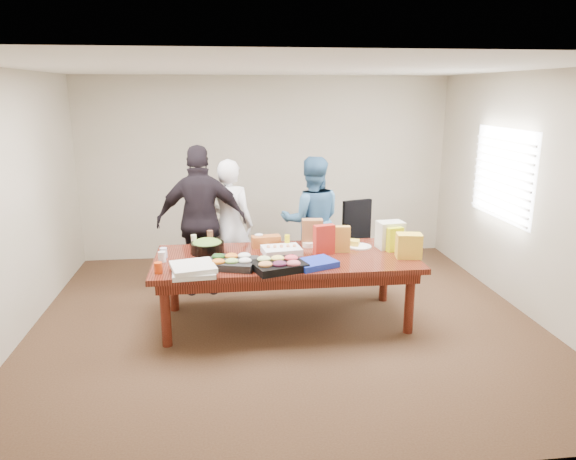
{
  "coord_description": "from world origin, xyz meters",
  "views": [
    {
      "loc": [
        -0.64,
        -5.41,
        2.48
      ],
      "look_at": [
        0.04,
        0.1,
        1.02
      ],
      "focal_mm": 33.01,
      "sensor_mm": 36.0,
      "label": 1
    }
  ],
  "objects": [
    {
      "name": "grocery_bag_white",
      "position": [
        1.21,
        0.18,
        0.9
      ],
      "size": [
        0.31,
        0.24,
        0.31
      ],
      "primitive_type": "cube",
      "rotation": [
        0.0,
        0.0,
        0.12
      ],
      "color": "silver",
      "rests_on": "conference_table"
    },
    {
      "name": "wall_back",
      "position": [
        0.0,
        2.5,
        1.35
      ],
      "size": [
        5.5,
        0.04,
        2.7
      ],
      "primitive_type": "cube",
      "color": "beige",
      "rests_on": "floor"
    },
    {
      "name": "floor",
      "position": [
        0.0,
        0.0,
        -0.01
      ],
      "size": [
        5.5,
        5.0,
        0.02
      ],
      "primitive_type": "cube",
      "color": "#47301E",
      "rests_on": "ground"
    },
    {
      "name": "wall_left",
      "position": [
        -2.75,
        0.0,
        1.35
      ],
      "size": [
        0.04,
        5.0,
        2.7
      ],
      "primitive_type": "cube",
      "color": "beige",
      "rests_on": "floor"
    },
    {
      "name": "plate_a",
      "position": [
        0.88,
        0.24,
        0.76
      ],
      "size": [
        0.34,
        0.34,
        0.02
      ],
      "primitive_type": "cylinder",
      "rotation": [
        0.0,
        0.0,
        0.33
      ],
      "color": "white",
      "rests_on": "conference_table"
    },
    {
      "name": "banana_bunch",
      "position": [
        0.77,
        0.31,
        0.79
      ],
      "size": [
        0.26,
        0.21,
        0.07
      ],
      "primitive_type": "cube",
      "rotation": [
        0.0,
        0.0,
        -0.4
      ],
      "color": "yellow",
      "rests_on": "conference_table"
    },
    {
      "name": "person_center",
      "position": [
        -0.58,
        1.13,
        0.84
      ],
      "size": [
        0.71,
        0.57,
        1.67
      ],
      "primitive_type": "imported",
      "rotation": [
        0.0,
        0.0,
        2.82
      ],
      "color": "white",
      "rests_on": "floor"
    },
    {
      "name": "fruit_tray",
      "position": [
        -0.12,
        -0.42,
        0.79
      ],
      "size": [
        0.6,
        0.53,
        0.08
      ],
      "primitive_type": "cube",
      "rotation": [
        0.0,
        0.0,
        0.31
      ],
      "color": "black",
      "rests_on": "conference_table"
    },
    {
      "name": "chip_bag_yellow",
      "position": [
        1.23,
        0.05,
        0.88
      ],
      "size": [
        0.19,
        0.12,
        0.27
      ],
      "primitive_type": "cube",
      "rotation": [
        0.0,
        0.0,
        0.28
      ],
      "color": "#D3E70C",
      "rests_on": "conference_table"
    },
    {
      "name": "office_chair",
      "position": [
        1.14,
        1.22,
        0.5
      ],
      "size": [
        0.64,
        0.64,
        1.01
      ],
      "primitive_type": "cube",
      "rotation": [
        0.0,
        0.0,
        0.29
      ],
      "color": "black",
      "rests_on": "floor"
    },
    {
      "name": "plate_b",
      "position": [
        0.47,
        0.52,
        0.76
      ],
      "size": [
        0.24,
        0.24,
        0.01
      ],
      "primitive_type": "cylinder",
      "rotation": [
        0.0,
        0.0,
        0.11
      ],
      "color": "white",
      "rests_on": "conference_table"
    },
    {
      "name": "pizza_box_upper",
      "position": [
        -0.96,
        -0.45,
        0.82
      ],
      "size": [
        0.49,
        0.49,
        0.05
      ],
      "primitive_type": "cube",
      "rotation": [
        0.0,
        0.0,
        0.23
      ],
      "color": "silver",
      "rests_on": "pizza_box_lower"
    },
    {
      "name": "clear_cup_a",
      "position": [
        -1.3,
        -0.03,
        0.8
      ],
      "size": [
        0.09,
        0.09,
        0.11
      ],
      "primitive_type": "cylinder",
      "rotation": [
        0.0,
        0.0,
        -0.2
      ],
      "color": "silver",
      "rests_on": "conference_table"
    },
    {
      "name": "veggie_tray",
      "position": [
        -0.58,
        -0.27,
        0.79
      ],
      "size": [
        0.57,
        0.5,
        0.07
      ],
      "primitive_type": "cube",
      "rotation": [
        0.0,
        0.0,
        -0.3
      ],
      "color": "black",
      "rests_on": "conference_table"
    },
    {
      "name": "ceiling",
      "position": [
        0.0,
        0.0,
        2.71
      ],
      "size": [
        5.5,
        5.0,
        0.02
      ],
      "primitive_type": "cube",
      "color": "white",
      "rests_on": "wall_back"
    },
    {
      "name": "window_panel",
      "position": [
        2.72,
        0.6,
        1.5
      ],
      "size": [
        0.03,
        1.4,
        1.1
      ],
      "primitive_type": "cube",
      "color": "white",
      "rests_on": "wall_right"
    },
    {
      "name": "wall_front",
      "position": [
        0.0,
        -2.5,
        1.35
      ],
      "size": [
        5.5,
        0.04,
        2.7
      ],
      "primitive_type": "cube",
      "color": "beige",
      "rests_on": "floor"
    },
    {
      "name": "chip_bag_blue",
      "position": [
        0.26,
        -0.37,
        0.78
      ],
      "size": [
        0.49,
        0.44,
        0.06
      ],
      "primitive_type": "cube",
      "rotation": [
        0.0,
        0.0,
        0.39
      ],
      "color": "#162BA3",
      "rests_on": "conference_table"
    },
    {
      "name": "mustard_bottle",
      "position": [
        0.05,
        0.28,
        0.83
      ],
      "size": [
        0.07,
        0.07,
        0.16
      ],
      "primitive_type": "cylinder",
      "rotation": [
        0.0,
        0.0,
        -0.3
      ],
      "color": "yellow",
      "rests_on": "conference_table"
    },
    {
      "name": "grocery_bag_yellow",
      "position": [
        1.3,
        -0.2,
        0.88
      ],
      "size": [
        0.29,
        0.22,
        0.26
      ],
      "primitive_type": "cube",
      "rotation": [
        0.0,
        0.0,
        -0.16
      ],
      "color": "yellow",
      "rests_on": "conference_table"
    },
    {
      "name": "red_cup",
      "position": [
        -1.3,
        -0.38,
        0.8
      ],
      "size": [
        0.09,
        0.09,
        0.11
      ],
      "primitive_type": "cylinder",
      "rotation": [
        0.0,
        0.0,
        0.14
      ],
      "color": "#C1390C",
      "rests_on": "conference_table"
    },
    {
      "name": "chip_bag_orange",
      "position": [
        0.63,
        0.09,
        0.9
      ],
      "size": [
        0.19,
        0.09,
        0.29
      ],
      "primitive_type": "cube",
      "rotation": [
        0.0,
        0.0,
        -0.05
      ],
      "color": "gold",
      "rests_on": "conference_table"
    },
    {
      "name": "dip_bowl_b",
      "position": [
        -0.18,
        0.24,
        0.78
      ],
      "size": [
        0.14,
        0.14,
        0.05
      ],
      "primitive_type": "cylinder",
      "rotation": [
        0.0,
        0.0,
        0.0
      ],
      "color": "beige",
      "rests_on": "conference_table"
    },
    {
      "name": "kraft_bag",
      "position": [
        0.35,
        0.38,
        0.9
      ],
      "size": [
        0.25,
        0.16,
        0.31
      ],
      "primitive_type": "cube",
      "rotation": [
        0.0,
        0.0,
        -0.09
      ],
      "color": "brown",
      "rests_on": "conference_table"
    },
    {
      "name": "wall_right",
      "position": [
        2.75,
        0.0,
        1.35
      ],
      "size": [
        0.04,
        5.0,
        2.7
      ],
      "primitive_type": "cube",
      "color": "beige",
      "rests_on": "floor"
    },
    {
      "name": "pizza_box_lower",
      "position": [
        -0.96,
        -0.46,
        0.77
      ],
      "size": [
        0.44,
        0.44,
        0.05
      ],
      "primitive_type": "cube",
      "rotation": [
        0.0,
        0.0,
        0.09
      ],
      "color": "silver",
      "rests_on": "conference_table"
    },
    {
      "name": "clear_cup_b",
      "position": [
        -1.3,
        0.11,
        0.8
      ],
      "size": [
        0.09,
        0.09,
        0.11
      ],
      "primitive_type": "cylinder",
      "rotation": [
        0.0,
        0.0,
        0.22
      ],
      "color": "silver",
      "rests_on": "conference_table"
    },
    {
      "name": "person_right",
      "position": [
        0.48,
        1.2,
        0.84
      ],
      "size": [
        0.85,
        0.68,
        1.68
      ],
      "primitive_type": "imported",
      "rotation": [
        0.0,
        0.0,
        3.08
      ],
      "color": "#386894",
      "rests_on": "floor"
    },
    {
      "name": "bread_loaf",
      "position": [
        -0.18,
        0.39,
        0.81
      ],
      "size": [
        0.34,
        0.17,
        0.13
      ],
      "primitive_type": "cube",
      "rotation": [
        0.0,
        0.0,
        0.1
      ],
      "color": "#A45422",
      "rests_on": "conference_table"
    },
    {
      "name": "conference_table",
      "position": [
        0.0,
        0.0,
        0.38
      ],
      "size": [
        2.8,
        1.2,
        0.75
      ],
      "primitive_type": "cube",
      "color": "#4C1C0F",
      "rests_on": "floor"
    },
    {
      "name": "dressing_bottle",
      "position": [
        -0.81,
        0.4,
        0.85
      ],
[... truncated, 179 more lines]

